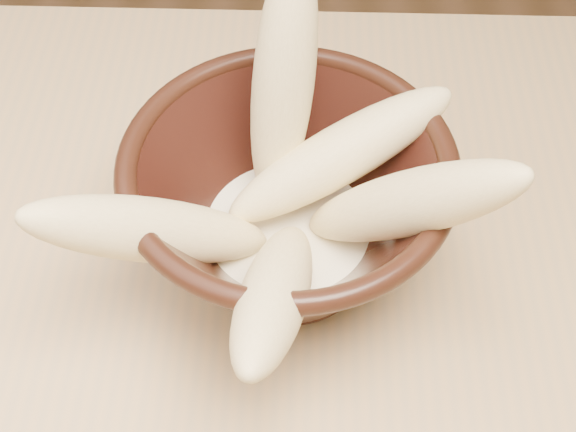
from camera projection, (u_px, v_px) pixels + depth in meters
The scene contains 7 objects.
bowl at pixel (288, 207), 0.52m from camera, with size 0.21×0.21×0.12m.
milk_puddle at pixel (288, 233), 0.55m from camera, with size 0.12×0.12×0.02m, color #FFF2CD.
banana_upright at pixel (283, 86), 0.50m from camera, with size 0.04×0.04×0.18m, color #DBC381.
banana_left at pixel (155, 230), 0.48m from camera, with size 0.04×0.04×0.17m, color #DBC381.
banana_right at pixel (406, 204), 0.47m from camera, with size 0.04×0.04×0.18m, color #DBC381.
banana_across at pixel (339, 155), 0.52m from camera, with size 0.04×0.04×0.16m, color #DBC381.
banana_front at pixel (275, 293), 0.46m from camera, with size 0.04×0.04×0.18m, color #DBC381.
Camera 1 is at (0.07, -0.21, 1.23)m, focal length 50.00 mm.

